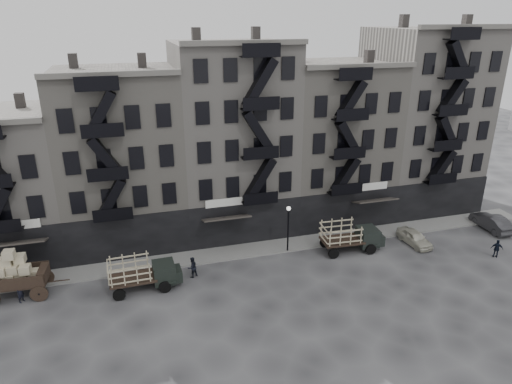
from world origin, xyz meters
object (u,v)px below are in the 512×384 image
object	(u,v)px
stake_truck_west	(143,271)
pedestrian_west	(20,292)
pedestrian_mid	(192,267)
stake_truck_east	(351,234)
policeman	(497,249)
wagon	(13,270)
car_east	(414,238)
car_far	(492,222)

from	to	relation	value
stake_truck_west	pedestrian_west	world-z (taller)	stake_truck_west
stake_truck_west	pedestrian_mid	size ratio (longest dim) A/B	3.13
stake_truck_east	pedestrian_west	distance (m)	26.04
stake_truck_east	pedestrian_west	bearing A→B (deg)	-175.48
stake_truck_east	pedestrian_west	world-z (taller)	stake_truck_east
pedestrian_mid	policeman	distance (m)	25.44
pedestrian_mid	wagon	bearing A→B (deg)	-32.77
wagon	car_east	distance (m)	32.54
car_east	pedestrian_mid	xyz separation A→B (m)	(-19.86, 0.07, 0.20)
pedestrian_west	policeman	world-z (taller)	policeman
car_east	policeman	size ratio (longest dim) A/B	2.34
car_far	policeman	xyz separation A→B (m)	(-3.56, -4.57, 0.06)
stake_truck_east	pedestrian_mid	distance (m)	13.80
policeman	stake_truck_west	bearing A→B (deg)	28.11
wagon	stake_truck_west	distance (m)	9.06
stake_truck_east	car_east	distance (m)	6.17
stake_truck_west	pedestrian_west	size ratio (longest dim) A/B	3.36
pedestrian_west	wagon	bearing A→B (deg)	59.69
pedestrian_west	pedestrian_mid	xyz separation A→B (m)	(12.25, -0.05, 0.06)
stake_truck_west	car_east	size ratio (longest dim) A/B	1.41
stake_truck_east	car_east	size ratio (longest dim) A/B	1.47
stake_truck_east	car_far	world-z (taller)	stake_truck_east
pedestrian_west	pedestrian_mid	size ratio (longest dim) A/B	0.93
pedestrian_mid	policeman	xyz separation A→B (m)	(25.12, -4.04, -0.04)
pedestrian_west	car_east	bearing A→B (deg)	-52.97
car_east	stake_truck_west	bearing A→B (deg)	177.35
car_east	pedestrian_west	distance (m)	32.11
stake_truck_east	pedestrian_west	size ratio (longest dim) A/B	3.52
wagon	pedestrian_west	bearing A→B (deg)	-63.68
wagon	car_east	bearing A→B (deg)	2.01
wagon	stake_truck_east	size ratio (longest dim) A/B	0.83
wagon	stake_truck_east	bearing A→B (deg)	2.73
pedestrian_mid	stake_truck_west	bearing A→B (deg)	-18.37
wagon	stake_truck_west	xyz separation A→B (m)	(8.89, -1.64, -0.64)
car_far	policeman	distance (m)	5.80
car_far	pedestrian_west	world-z (taller)	pedestrian_west
wagon	stake_truck_east	world-z (taller)	wagon
stake_truck_west	car_far	size ratio (longest dim) A/B	1.17
policeman	car_east	bearing A→B (deg)	-2.28
pedestrian_west	policeman	bearing A→B (deg)	-59.01
stake_truck_east	car_far	bearing A→B (deg)	3.89
stake_truck_west	pedestrian_mid	bearing A→B (deg)	8.16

